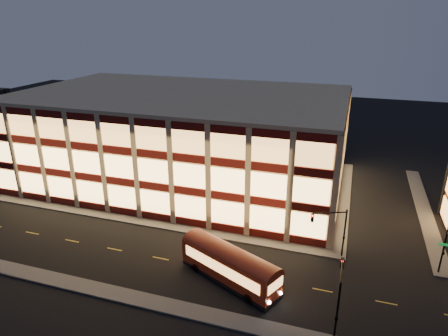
% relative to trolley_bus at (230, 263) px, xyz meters
% --- Properties ---
extents(ground, '(200.00, 200.00, 0.00)m').
position_rel_trolley_bus_xyz_m(ground, '(-12.68, 7.44, -2.14)').
color(ground, black).
rests_on(ground, ground).
extents(sidewalk_office_south, '(54.00, 2.00, 0.15)m').
position_rel_trolley_bus_xyz_m(sidewalk_office_south, '(-15.68, 8.44, -2.06)').
color(sidewalk_office_south, '#514F4C').
rests_on(sidewalk_office_south, ground).
extents(sidewalk_office_east, '(2.00, 30.00, 0.15)m').
position_rel_trolley_bus_xyz_m(sidewalk_office_east, '(10.32, 24.44, -2.06)').
color(sidewalk_office_east, '#514F4C').
rests_on(sidewalk_office_east, ground).
extents(sidewalk_tower_west, '(2.00, 30.00, 0.15)m').
position_rel_trolley_bus_xyz_m(sidewalk_tower_west, '(21.32, 24.44, -2.06)').
color(sidewalk_tower_west, '#514F4C').
rests_on(sidewalk_tower_west, ground).
extents(sidewalk_near, '(100.00, 2.00, 0.15)m').
position_rel_trolley_bus_xyz_m(sidewalk_near, '(-12.68, -5.56, -2.06)').
color(sidewalk_near, '#514F4C').
rests_on(sidewalk_near, ground).
extents(office_building, '(50.45, 30.45, 14.50)m').
position_rel_trolley_bus_xyz_m(office_building, '(-15.60, 24.35, 5.11)').
color(office_building, tan).
rests_on(office_building, ground).
extents(traffic_signal_far, '(3.79, 1.87, 6.00)m').
position_rel_trolley_bus_xyz_m(traffic_signal_far, '(9.53, 7.68, 1.97)').
color(traffic_signal_far, black).
rests_on(traffic_signal_far, ground).
extents(traffic_signal_right, '(1.20, 4.37, 6.00)m').
position_rel_trolley_bus_xyz_m(traffic_signal_right, '(20.82, 6.82, 1.96)').
color(traffic_signal_right, black).
rests_on(traffic_signal_right, ground).
extents(traffic_signal_near, '(0.32, 4.45, 6.00)m').
position_rel_trolley_bus_xyz_m(traffic_signal_near, '(10.82, -3.59, 1.99)').
color(traffic_signal_near, black).
rests_on(traffic_signal_near, ground).
extents(trolley_bus, '(11.54, 7.36, 3.86)m').
position_rel_trolley_bus_xyz_m(trolley_bus, '(0.00, 0.00, 0.00)').
color(trolley_bus, maroon).
rests_on(trolley_bus, ground).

